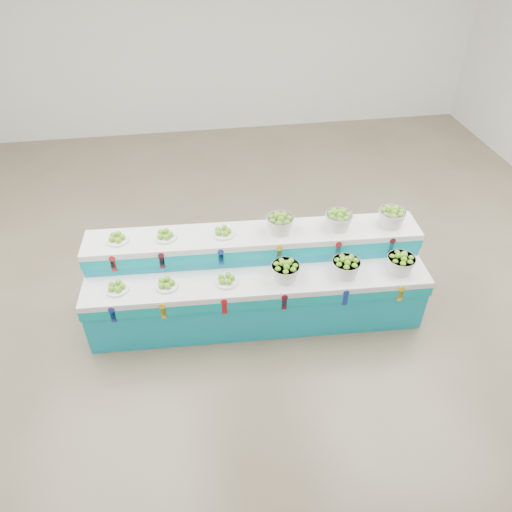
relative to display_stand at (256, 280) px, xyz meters
name	(u,v)px	position (x,y,z in m)	size (l,w,h in m)	color
ground	(269,286)	(0.24, 0.43, -0.51)	(10.00, 10.00, 0.00)	brown
back_wall	(223,26)	(0.24, 5.43, 1.49)	(10.00, 10.00, 0.00)	silver
display_stand	(256,280)	(0.00, 0.00, 0.00)	(3.84, 0.99, 1.02)	#129DBE
plate_lower_left	(117,287)	(-1.53, -0.16, 0.26)	(0.26, 0.26, 0.09)	white
plate_lower_mid	(166,283)	(-1.01, -0.19, 0.26)	(0.26, 0.26, 0.09)	white
plate_lower_right	(226,279)	(-0.36, -0.22, 0.26)	(0.26, 0.26, 0.09)	white
basket_lower_left	(285,271)	(0.28, -0.25, 0.32)	(0.31, 0.31, 0.22)	silver
basket_lower_mid	(346,266)	(0.96, -0.29, 0.32)	(0.31, 0.31, 0.22)	silver
basket_lower_right	(401,263)	(1.58, -0.32, 0.32)	(0.31, 0.31, 0.22)	silver
plate_upper_left	(117,238)	(-1.51, 0.32, 0.56)	(0.26, 0.26, 0.09)	white
plate_upper_mid	(165,235)	(-0.98, 0.29, 0.56)	(0.26, 0.26, 0.09)	white
plate_upper_right	(223,231)	(-0.34, 0.26, 0.56)	(0.26, 0.26, 0.09)	white
basket_upper_left	(280,223)	(0.31, 0.22, 0.62)	(0.31, 0.31, 0.22)	silver
basket_upper_mid	(339,220)	(0.98, 0.19, 0.62)	(0.31, 0.31, 0.22)	silver
basket_upper_right	(392,216)	(1.60, 0.15, 0.62)	(0.31, 0.31, 0.22)	silver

